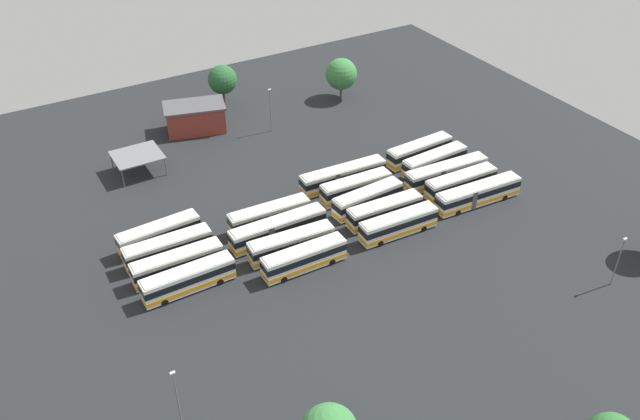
{
  "coord_description": "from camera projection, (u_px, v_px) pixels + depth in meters",
  "views": [
    {
      "loc": [
        -43.08,
        -72.14,
        61.99
      ],
      "look_at": [
        -0.02,
        1.57,
        1.59
      ],
      "focal_mm": 37.93,
      "sensor_mm": 36.0,
      "label": 1
    }
  ],
  "objects": [
    {
      "name": "depot_building",
      "position": [
        195.0,
        117.0,
        127.5
      ],
      "size": [
        12.66,
        9.32,
        5.28
      ],
      "color": "maroon",
      "rests_on": "ground_plane"
    },
    {
      "name": "tree_northeast",
      "position": [
        341.0,
        74.0,
        137.4
      ],
      "size": [
        6.41,
        6.41,
        8.46
      ],
      "color": "brown",
      "rests_on": "ground_plane"
    },
    {
      "name": "bus_row2_slot2",
      "position": [
        368.0,
        199.0,
        106.44
      ],
      "size": [
        12.29,
        3.37,
        3.63
      ],
      "color": "silver",
      "rests_on": "ground_plane"
    },
    {
      "name": "bus_row0_slot2",
      "position": [
        178.0,
        264.0,
        93.52
      ],
      "size": [
        12.91,
        2.89,
        3.63
      ],
      "color": "silver",
      "rests_on": "ground_plane"
    },
    {
      "name": "bus_row2_slot0",
      "position": [
        399.0,
        224.0,
        101.02
      ],
      "size": [
        12.65,
        3.15,
        3.63
      ],
      "color": "silver",
      "rests_on": "ground_plane"
    },
    {
      "name": "bus_row3_slot0",
      "position": [
        478.0,
        194.0,
        107.61
      ],
      "size": [
        15.2,
        3.49,
        3.63
      ],
      "color": "silver",
      "rests_on": "ground_plane"
    },
    {
      "name": "bus_row1_slot0",
      "position": [
        304.0,
        258.0,
        94.51
      ],
      "size": [
        12.51,
        2.83,
        3.63
      ],
      "color": "silver",
      "rests_on": "ground_plane"
    },
    {
      "name": "maintenance_shelter",
      "position": [
        137.0,
        155.0,
        114.64
      ],
      "size": [
        8.02,
        7.07,
        3.52
      ],
      "color": "slate",
      "rests_on": "ground_plane"
    },
    {
      "name": "bus_row2_slot1",
      "position": [
        385.0,
        211.0,
        103.8
      ],
      "size": [
        12.38,
        3.18,
        3.63
      ],
      "color": "silver",
      "rests_on": "ground_plane"
    },
    {
      "name": "lamp_post_by_building",
      "position": [
        177.0,
        394.0,
        72.05
      ],
      "size": [
        0.56,
        0.28,
        7.79
      ],
      "color": "slate",
      "rests_on": "ground_plane"
    },
    {
      "name": "tree_north_edge",
      "position": [
        222.0,
        80.0,
        134.6
      ],
      "size": [
        5.81,
        5.81,
        8.4
      ],
      "color": "brown",
      "rests_on": "ground_plane"
    },
    {
      "name": "bus_row3_slot4",
      "position": [
        419.0,
        151.0,
        118.69
      ],
      "size": [
        12.92,
        3.26,
        3.63
      ],
      "color": "silver",
      "rests_on": "ground_plane"
    },
    {
      "name": "bus_row0_slot3",
      "position": [
        168.0,
        248.0,
        96.28
      ],
      "size": [
        12.73,
        2.85,
        3.63
      ],
      "color": "silver",
      "rests_on": "ground_plane"
    },
    {
      "name": "bus_row1_slot3",
      "position": [
        269.0,
        216.0,
        102.8
      ],
      "size": [
        12.88,
        3.22,
        3.63
      ],
      "color": "silver",
      "rests_on": "ground_plane"
    },
    {
      "name": "ground_plane",
      "position": [
        325.0,
        223.0,
        104.39
      ],
      "size": [
        127.94,
        127.94,
        0.0
      ],
      "primitive_type": "plane",
      "color": "black"
    },
    {
      "name": "bus_row2_slot3",
      "position": [
        356.0,
        187.0,
        109.19
      ],
      "size": [
        12.18,
        3.11,
        3.63
      ],
      "color": "silver",
      "rests_on": "ground_plane"
    },
    {
      "name": "bus_row3_slot2",
      "position": [
        446.0,
        173.0,
        112.75
      ],
      "size": [
        15.2,
        3.5,
        3.63
      ],
      "color": "silver",
      "rests_on": "ground_plane"
    },
    {
      "name": "bus_row1_slot1",
      "position": [
        291.0,
        244.0,
        97.13
      ],
      "size": [
        12.99,
        3.48,
        3.63
      ],
      "color": "silver",
      "rests_on": "ground_plane"
    },
    {
      "name": "bus_row0_slot4",
      "position": [
        159.0,
        234.0,
        98.99
      ],
      "size": [
        12.41,
        3.29,
        3.63
      ],
      "color": "silver",
      "rests_on": "ground_plane"
    },
    {
      "name": "lamp_post_near_entrance",
      "position": [
        618.0,
        259.0,
        90.37
      ],
      "size": [
        0.56,
        0.28,
        7.96
      ],
      "color": "slate",
      "rests_on": "ground_plane"
    },
    {
      "name": "bus_row2_slot4",
      "position": [
        343.0,
        176.0,
        111.94
      ],
      "size": [
        15.19,
        3.39,
        3.63
      ],
      "color": "silver",
      "rests_on": "ground_plane"
    },
    {
      "name": "bus_row3_slot1",
      "position": [
        461.0,
        183.0,
        110.3
      ],
      "size": [
        12.88,
        3.07,
        3.63
      ],
      "color": "silver",
      "rests_on": "ground_plane"
    },
    {
      "name": "bus_row3_slot3",
      "position": [
        435.0,
        161.0,
        115.8
      ],
      "size": [
        12.6,
        3.33,
        3.63
      ],
      "color": "silver",
      "rests_on": "ground_plane"
    },
    {
      "name": "bus_row1_slot2",
      "position": [
        278.0,
        229.0,
        100.04
      ],
      "size": [
        15.1,
        2.77,
        3.63
      ],
      "color": "silver",
      "rests_on": "ground_plane"
    },
    {
      "name": "bus_row0_slot1",
      "position": [
        188.0,
        279.0,
        90.87
      ],
      "size": [
        12.94,
        2.79,
        3.63
      ],
      "color": "silver",
      "rests_on": "ground_plane"
    },
    {
      "name": "lamp_post_mid_lot",
      "position": [
        270.0,
        109.0,
        125.83
      ],
      "size": [
        0.56,
        0.28,
        8.71
      ],
      "color": "slate",
      "rests_on": "ground_plane"
    }
  ]
}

